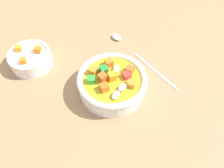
% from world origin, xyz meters
% --- Properties ---
extents(ground_plane, '(1.40, 1.40, 0.02)m').
position_xyz_m(ground_plane, '(0.00, 0.00, -0.01)').
color(ground_plane, '#9E754F').
extents(soup_bowl_main, '(0.16, 0.16, 0.06)m').
position_xyz_m(soup_bowl_main, '(-0.00, 0.00, 0.03)').
color(soup_bowl_main, white).
rests_on(soup_bowl_main, ground_plane).
extents(spoon, '(0.13, 0.22, 0.01)m').
position_xyz_m(spoon, '(0.08, 0.11, 0.00)').
color(spoon, silver).
rests_on(spoon, ground_plane).
extents(side_bowl_small, '(0.10, 0.10, 0.05)m').
position_xyz_m(side_bowl_small, '(-0.19, 0.11, 0.02)').
color(side_bowl_small, white).
rests_on(side_bowl_small, ground_plane).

